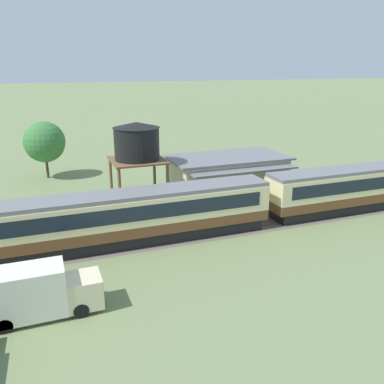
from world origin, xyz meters
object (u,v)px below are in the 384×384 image
at_px(passenger_train, 132,215).
at_px(delivery_truck_cream, 36,293).
at_px(station_building, 227,174).
at_px(water_tower, 137,143).
at_px(yard_tree_0, 44,142).

bearing_deg(passenger_train, delivery_truck_cream, -132.48).
xyz_separation_m(station_building, water_tower, (-9.38, -0.27, 3.89)).
bearing_deg(passenger_train, yard_tree_0, 103.55).
relative_size(delivery_truck_cream, yard_tree_0, 0.93).
xyz_separation_m(delivery_truck_cream, yard_tree_0, (1.55, 28.71, 2.82)).
bearing_deg(delivery_truck_cream, passenger_train, 47.52).
bearing_deg(delivery_truck_cream, station_building, 41.19).
distance_m(delivery_truck_cream, yard_tree_0, 28.89).
distance_m(passenger_train, delivery_truck_cream, 9.96).
height_order(station_building, yard_tree_0, yard_tree_0).
bearing_deg(water_tower, delivery_truck_cream, -120.06).
distance_m(passenger_train, station_building, 15.02).
bearing_deg(station_building, yard_tree_0, 144.24).
bearing_deg(station_building, water_tower, -178.38).
distance_m(station_building, delivery_truck_cream, 24.85).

